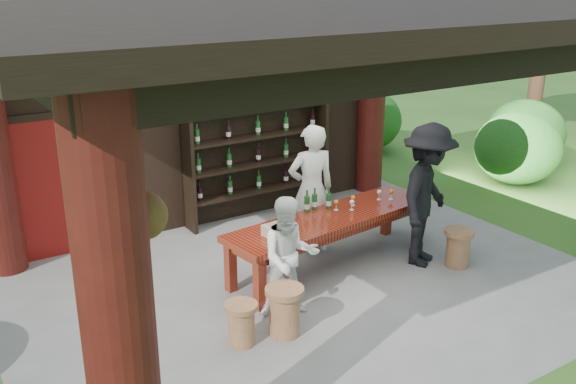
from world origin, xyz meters
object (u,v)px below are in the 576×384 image
tasting_table (332,224)px  host (311,189)px  stool_near_left (285,310)px  napkin_basket (274,230)px  wine_shelf (258,151)px  stool_far_left (241,323)px  stool_near_right (458,247)px  guest_man (427,195)px  guest_woman (290,257)px

tasting_table → host: (0.08, 0.60, 0.31)m
stool_near_left → napkin_basket: 1.19m
wine_shelf → stool_far_left: size_ratio=5.18×
tasting_table → stool_near_right: (1.48, -0.91, -0.35)m
host → guest_man: guest_man is taller
stool_near_right → stool_far_left: 3.44m
guest_man → stool_near_left: bearing=161.9°
wine_shelf → stool_near_right: wine_shelf is taller
stool_far_left → napkin_basket: bearing=42.8°
tasting_table → napkin_basket: size_ratio=12.35×
tasting_table → host: size_ratio=1.71×
guest_man → napkin_basket: size_ratio=7.61×
stool_far_left → napkin_basket: napkin_basket is taller
stool_near_left → guest_woman: 0.64m
host → guest_woman: 1.83m
guest_man → wine_shelf: bearing=80.1°
tasting_table → stool_near_left: (-1.46, -1.11, -0.33)m
stool_near_left → stool_near_right: stool_near_left is taller
stool_near_left → napkin_basket: napkin_basket is taller
tasting_table → stool_far_left: bearing=-152.4°
stool_near_right → guest_man: bearing=132.8°
stool_near_left → tasting_table: bearing=37.3°
stool_far_left → guest_woman: guest_woman is taller
stool_far_left → guest_man: bearing=8.2°
stool_near_left → guest_man: (2.62, 0.54, 0.69)m
guest_man → stool_near_right: bearing=-76.9°
stool_near_left → stool_far_left: bearing=170.1°
guest_woman → napkin_basket: size_ratio=5.58×
tasting_table → stool_near_right: bearing=-31.7°
wine_shelf → guest_man: (1.01, -2.79, -0.12)m
stool_near_left → host: bearing=48.1°
tasting_table → stool_near_left: size_ratio=5.61×
tasting_table → stool_near_right: tasting_table is taller
wine_shelf → napkin_basket: 2.64m
tasting_table → napkin_basket: bearing=-172.1°
stool_near_right → host: host is taller
tasting_table → stool_near_left: tasting_table is taller
stool_near_left → guest_woman: size_ratio=0.39×
host → guest_man: 1.60m
stool_far_left → napkin_basket: (0.95, 0.88, 0.56)m
tasting_table → guest_woman: 1.37m
stool_near_left → guest_man: size_ratio=0.29×
tasting_table → napkin_basket: napkin_basket is taller
tasting_table → stool_near_left: 1.86m
stool_near_right → napkin_basket: napkin_basket is taller
wine_shelf → stool_near_right: size_ratio=4.73×
wine_shelf → guest_woman: wine_shelf is taller
napkin_basket → guest_woman: bearing=-104.2°
tasting_table → guest_man: size_ratio=1.62×
host → guest_woman: host is taller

